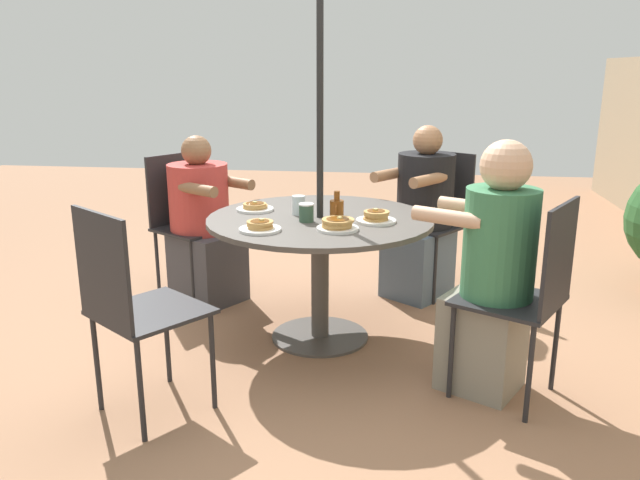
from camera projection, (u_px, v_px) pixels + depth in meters
ground_plane at (320, 337)px, 3.62m from camera, size 12.00×12.00×0.00m
patio_table at (320, 238)px, 3.47m from camera, size 1.25×1.25×0.72m
umbrella_pole at (320, 141)px, 3.32m from camera, size 0.04×0.04×2.27m
patio_chair_north at (185, 216)px, 4.20m from camera, size 0.59×0.59×0.96m
diner_north at (203, 229)px, 4.10m from camera, size 0.57×0.61×1.10m
patio_chair_east at (131, 301)px, 2.65m from camera, size 0.60×0.60×0.96m
patio_chair_south at (529, 289)px, 2.80m from camera, size 0.59×0.59×0.96m
diner_south at (492, 279)px, 2.90m from camera, size 0.53×0.59×1.21m
patio_chair_west at (437, 212)px, 4.30m from camera, size 0.60×0.60×0.96m
diner_west at (422, 221)px, 4.18m from camera, size 0.62×0.59×1.15m
pancake_plate_a at (260, 227)px, 3.14m from camera, size 0.21×0.21×0.06m
pancake_plate_b at (255, 207)px, 3.59m from camera, size 0.21×0.21×0.05m
pancake_plate_c at (337, 225)px, 3.15m from camera, size 0.21×0.21×0.07m
pancake_plate_d at (376, 218)px, 3.31m from camera, size 0.21×0.21×0.07m
syrup_bottle at (337, 210)px, 3.30m from camera, size 0.10×0.07×0.17m
coffee_cup at (306, 213)px, 3.32m from camera, size 0.08×0.08×0.10m
drinking_glass_a at (299, 205)px, 3.48m from camera, size 0.07×0.07×0.11m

